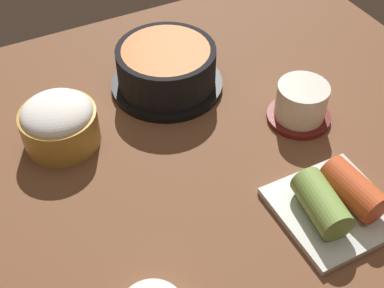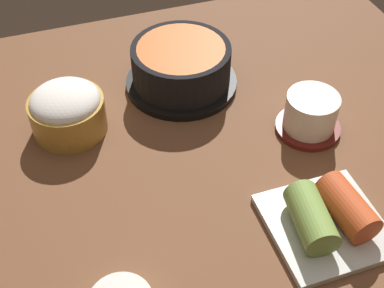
% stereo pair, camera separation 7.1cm
% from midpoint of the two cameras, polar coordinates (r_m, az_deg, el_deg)
% --- Properties ---
extents(dining_table, '(1.00, 0.76, 0.02)m').
position_cam_midpoint_polar(dining_table, '(0.75, -4.78, -1.81)').
color(dining_table, brown).
rests_on(dining_table, ground).
extents(stone_pot, '(0.18, 0.18, 0.07)m').
position_cam_midpoint_polar(stone_pot, '(0.83, -5.31, 8.22)').
color(stone_pot, black).
rests_on(stone_pot, dining_table).
extents(rice_bowl, '(0.11, 0.11, 0.07)m').
position_cam_midpoint_polar(rice_bowl, '(0.77, -17.06, 2.18)').
color(rice_bowl, '#B78C38').
rests_on(rice_bowl, dining_table).
extents(tea_cup_with_saucer, '(0.10, 0.10, 0.06)m').
position_cam_midpoint_polar(tea_cup_with_saucer, '(0.78, 9.39, 4.32)').
color(tea_cup_with_saucer, maroon).
rests_on(tea_cup_with_saucer, dining_table).
extents(kimchi_plate, '(0.14, 0.14, 0.05)m').
position_cam_midpoint_polar(kimchi_plate, '(0.67, 12.66, -6.34)').
color(kimchi_plate, silver).
rests_on(kimchi_plate, dining_table).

